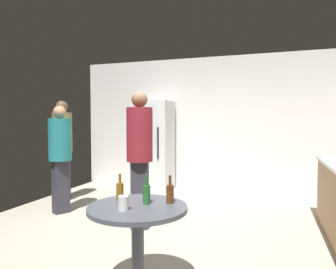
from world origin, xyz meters
TOP-DOWN VIEW (x-y plane):
  - ground_plane at (0.00, 0.00)m, footprint 5.20×5.20m
  - wall_back at (0.00, 2.63)m, footprint 5.32×0.06m
  - refrigerator at (-0.92, 2.20)m, footprint 0.70×0.68m
  - foreground_table at (0.32, -1.36)m, footprint 0.80×0.80m
  - beer_bottle_amber at (0.12, -1.26)m, footprint 0.06×0.06m
  - beer_bottle_brown at (0.54, -1.20)m, footprint 0.06×0.06m
  - beer_bottle_green at (0.37, -1.28)m, footprint 0.06×0.06m
  - plastic_cup_white at (0.27, -1.50)m, footprint 0.08×0.08m
  - person_in_maroon_shirt at (-0.29, 0.07)m, footprint 0.42×0.42m
  - person_in_olive_shirt at (-2.16, 0.92)m, footprint 0.42×0.42m
  - person_in_teal_shirt at (-1.71, 0.30)m, footprint 0.46×0.46m

SIDE VIEW (x-z plane):
  - ground_plane at x=0.00m, z-range -0.10..0.00m
  - foreground_table at x=0.32m, z-range 0.26..1.00m
  - plastic_cup_white at x=0.27m, z-range 0.73..0.85m
  - beer_bottle_amber at x=0.12m, z-range 0.70..0.93m
  - beer_bottle_brown at x=0.54m, z-range 0.70..0.93m
  - beer_bottle_green at x=0.37m, z-range 0.70..0.93m
  - refrigerator at x=-0.92m, z-range 0.00..1.80m
  - person_in_teal_shirt at x=-1.71m, z-range 0.14..1.78m
  - person_in_olive_shirt at x=-2.16m, z-range 0.15..1.92m
  - person_in_maroon_shirt at x=-0.29m, z-range 0.16..1.95m
  - wall_back at x=0.00m, z-range 0.00..2.70m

